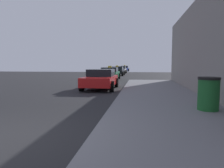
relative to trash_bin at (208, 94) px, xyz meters
The scene contains 7 objects.
sidewalk 3.25m from the trash_bin, 110.77° to the right, with size 4.00×32.00×0.15m, color slate.
trash_bin is the anchor object (origin of this frame).
car_red 7.94m from the trash_bin, 125.69° to the left, with size 2.01×4.04×1.27m.
car_green 15.70m from the trash_bin, 109.61° to the left, with size 1.99×4.09×1.43m.
car_black 23.85m from the trash_bin, 103.11° to the left, with size 2.06×4.54×1.43m.
car_white 31.84m from the trash_bin, 100.02° to the left, with size 1.96×4.58×1.27m.
car_blue 41.50m from the trash_bin, 97.78° to the left, with size 1.95×4.47×1.43m.
Camera 1 is at (3.00, -3.88, 1.58)m, focal length 33.82 mm.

